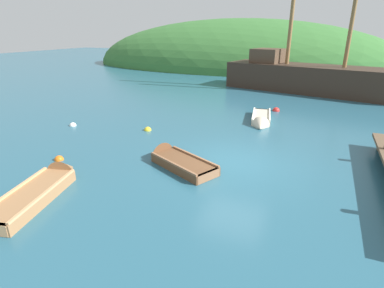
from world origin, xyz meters
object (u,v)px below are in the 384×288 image
(rowboat_outer_left, at_px, (175,161))
(buoy_yellow, at_px, (148,130))
(rowboat_center, at_px, (44,189))
(buoy_white, at_px, (73,126))
(sailing_ship, at_px, (307,81))
(buoy_orange, at_px, (59,160))
(rowboat_portside, at_px, (261,120))
(buoy_red, at_px, (276,111))

(rowboat_outer_left, height_order, buoy_yellow, rowboat_outer_left)
(rowboat_center, bearing_deg, buoy_white, 22.59)
(sailing_ship, xyz_separation_m, buoy_white, (-10.25, -14.42, -0.82))
(rowboat_outer_left, distance_m, buoy_orange, 4.38)
(sailing_ship, relative_size, rowboat_portside, 4.57)
(rowboat_center, height_order, buoy_orange, rowboat_center)
(sailing_ship, height_order, buoy_yellow, sailing_ship)
(rowboat_portside, relative_size, buoy_orange, 9.91)
(sailing_ship, distance_m, buoy_white, 17.71)
(buoy_orange, distance_m, buoy_white, 4.50)
(buoy_red, bearing_deg, sailing_ship, 80.41)
(buoy_orange, distance_m, buoy_red, 12.50)
(buoy_yellow, bearing_deg, buoy_red, 51.02)
(rowboat_center, bearing_deg, buoy_yellow, -11.65)
(buoy_yellow, xyz_separation_m, buoy_white, (-3.90, -0.85, 0.00))
(sailing_ship, distance_m, rowboat_center, 20.93)
(buoy_orange, distance_m, buoy_yellow, 4.59)
(buoy_yellow, height_order, buoy_white, buoy_yellow)
(rowboat_outer_left, distance_m, buoy_yellow, 4.22)
(rowboat_center, height_order, rowboat_outer_left, rowboat_center)
(buoy_yellow, bearing_deg, rowboat_center, -87.52)
(rowboat_outer_left, bearing_deg, buoy_orange, 44.86)
(buoy_white, bearing_deg, rowboat_outer_left, -17.53)
(buoy_yellow, bearing_deg, rowboat_portside, 36.94)
(sailing_ship, height_order, rowboat_outer_left, sailing_ship)
(sailing_ship, relative_size, buoy_white, 45.33)
(rowboat_outer_left, bearing_deg, buoy_red, -77.26)
(buoy_red, distance_m, buoy_white, 11.55)
(rowboat_center, distance_m, buoy_red, 13.69)
(buoy_white, bearing_deg, rowboat_portside, 27.12)
(sailing_ship, height_order, rowboat_center, sailing_ship)
(sailing_ship, bearing_deg, rowboat_center, -93.82)
(buoy_yellow, bearing_deg, buoy_white, -167.69)
(rowboat_portside, xyz_separation_m, buoy_white, (-8.67, -4.44, -0.09))
(sailing_ship, distance_m, rowboat_outer_left, 16.94)
(rowboat_outer_left, xyz_separation_m, buoy_red, (2.18, 9.36, -0.09))
(sailing_ship, bearing_deg, buoy_yellow, -102.03)
(rowboat_portside, distance_m, buoy_red, 2.78)
(rowboat_portside, height_order, buoy_white, rowboat_portside)
(rowboat_center, relative_size, buoy_white, 11.33)
(rowboat_portside, height_order, buoy_red, rowboat_portside)
(rowboat_portside, distance_m, rowboat_outer_left, 6.85)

